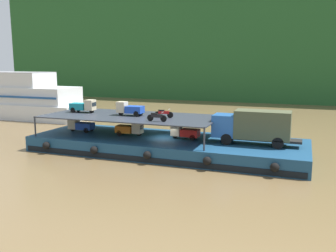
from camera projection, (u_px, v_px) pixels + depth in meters
ground_plane at (166, 153)px, 36.10m from camera, size 400.00×400.00×0.00m
hillside_far_bank at (257, 20)px, 92.59m from camera, size 127.98×33.92×34.32m
cargo_barge at (166, 145)px, 35.94m from camera, size 26.77×9.19×1.50m
covered_lorry at (254, 126)px, 32.73m from camera, size 7.86×2.30×3.10m
cargo_rack at (130, 116)px, 36.83m from camera, size 17.57×7.82×2.00m
mini_truck_lower_stern at (81, 125)px, 39.00m from camera, size 2.79×1.29×1.38m
mini_truck_lower_aft at (130, 129)px, 36.95m from camera, size 2.78×1.27×1.38m
mini_truck_lower_mid at (185, 132)px, 35.30m from camera, size 2.75×1.22×1.38m
mini_truck_upper_stern at (83, 106)px, 39.18m from camera, size 2.78×1.27×1.38m
mini_truck_upper_mid at (130, 109)px, 36.89m from camera, size 2.76×1.24×1.38m
motorcycle_upper_port at (157, 117)px, 33.25m from camera, size 1.90×0.55×0.87m
motorcycle_upper_centre at (164, 113)px, 35.50m from camera, size 1.90×0.55×0.87m
passenger_ferry_upstream at (19, 98)px, 59.06m from camera, size 23.01×7.20×7.30m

